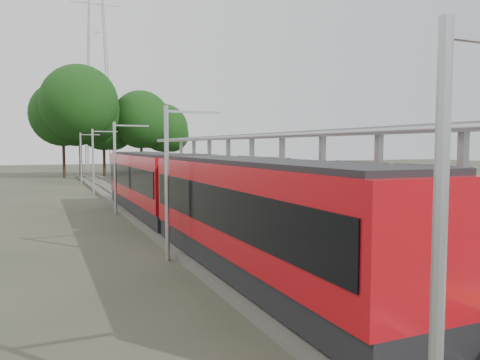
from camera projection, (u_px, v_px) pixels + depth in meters
name	position (u px, v px, depth m)	size (l,w,h in m)	color
ground	(466.00, 297.00, 12.44)	(200.00, 200.00, 0.00)	#474438
trackbed	(143.00, 209.00, 28.98)	(3.00, 70.00, 0.24)	#59544C
platform	(211.00, 199.00, 30.73)	(6.00, 50.00, 1.00)	gray
tactile_strip	(174.00, 193.00, 29.69)	(0.60, 50.00, 0.02)	gold
end_fence	(138.00, 167.00, 53.51)	(6.00, 0.10, 1.20)	#9EA0A5
train	(188.00, 192.00, 20.13)	(2.74, 27.60, 3.62)	black
canopy	(259.00, 143.00, 27.60)	(3.27, 38.00, 3.66)	#9EA0A5
pylon	(97.00, 56.00, 77.55)	(8.00, 4.00, 38.00)	#9EA0A5
tree_cluster	(101.00, 115.00, 59.47)	(20.11, 11.80, 13.88)	#382316
catenary_masts	(116.00, 165.00, 27.19)	(2.08, 48.16, 5.40)	#9EA0A5
bench_near	(449.00, 219.00, 15.35)	(0.70, 1.76, 1.17)	#0F144F
bench_mid	(218.00, 181.00, 33.68)	(0.77, 1.42, 0.93)	#0F144F
bench_far	(237.00, 180.00, 33.44)	(0.73, 1.61, 1.06)	#0F144F
info_pillar_far	(229.00, 180.00, 30.07)	(0.44, 0.44, 1.96)	beige
litter_bin	(315.00, 200.00, 22.52)	(0.43, 0.43, 0.87)	#9EA0A5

